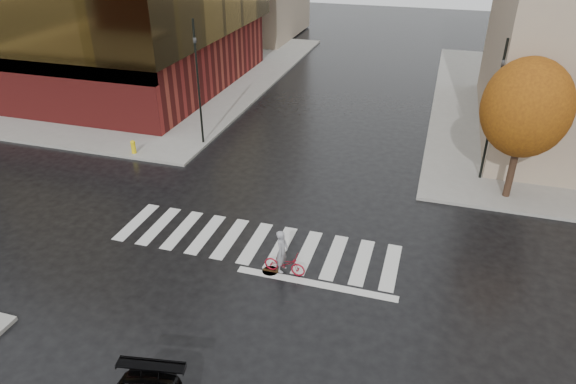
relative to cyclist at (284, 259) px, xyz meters
name	(u,v)px	position (x,y,z in m)	size (l,w,h in m)	color
ground	(251,250)	(-1.70, 1.00, -0.62)	(120.00, 120.00, 0.00)	black
sidewalk_nw	(106,68)	(-22.70, 22.00, -0.54)	(30.00, 30.00, 0.15)	gray
crosswalk	(255,243)	(-1.70, 1.50, -0.61)	(12.00, 3.00, 0.01)	silver
tree_ne_a	(526,108)	(8.30, 8.40, 3.84)	(3.80, 3.80, 6.50)	#2F2215
cyclist	(284,259)	(0.00, 0.00, 0.00)	(1.62, 0.64, 1.81)	maroon
traffic_light_nw	(198,76)	(-8.00, 10.00, 3.40)	(0.20, 0.18, 6.87)	black
traffic_light_ne	(495,104)	(7.18, 10.00, 3.39)	(0.17, 0.19, 6.85)	black
fire_hydrant	(133,146)	(-10.99, 7.50, -0.05)	(0.27, 0.27, 0.76)	yellow
manhole	(270,271)	(-0.51, -0.07, -0.61)	(0.62, 0.62, 0.01)	#3E2C16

